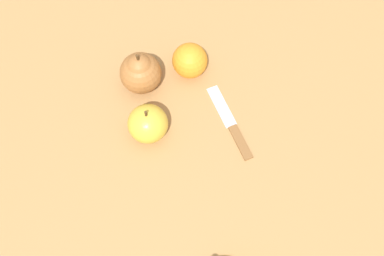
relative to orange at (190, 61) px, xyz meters
name	(u,v)px	position (x,y,z in m)	size (l,w,h in m)	color
ground_plane	(239,170)	(0.22, 0.04, -0.03)	(3.00, 3.00, 0.00)	#A87A47
orange	(190,61)	(0.00, 0.00, 0.00)	(0.07, 0.07, 0.07)	orange
pear	(140,72)	(0.01, -0.10, 0.01)	(0.08, 0.08, 0.10)	#A36633
apple	(148,124)	(0.11, -0.10, 0.00)	(0.07, 0.07, 0.08)	gold
paring_knife	(231,124)	(0.13, 0.05, -0.03)	(0.16, 0.05, 0.01)	silver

